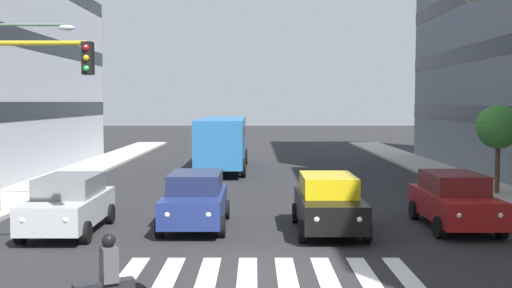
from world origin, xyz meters
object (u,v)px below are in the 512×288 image
at_px(car_1, 328,203).
at_px(bus_behind_traffic, 223,138).
at_px(street_lamp_right, 9,94).
at_px(street_tree_1, 498,127).
at_px(car_2, 195,199).
at_px(motorcycle_with_rider, 106,284).
at_px(car_3, 69,204).
at_px(car_0, 454,200).

bearing_deg(car_1, bus_behind_traffic, -76.65).
height_order(street_lamp_right, street_tree_1, street_lamp_right).
bearing_deg(street_tree_1, car_1, 42.03).
relative_size(car_2, street_lamp_right, 0.67).
bearing_deg(street_lamp_right, motorcycle_with_rider, 118.86).
bearing_deg(bus_behind_traffic, car_2, 90.00).
xyz_separation_m(car_1, car_2, (4.11, -0.69, 0.00)).
bearing_deg(car_3, car_0, -176.64).
relative_size(car_2, bus_behind_traffic, 0.42).
bearing_deg(car_3, street_lamp_right, -45.94).
bearing_deg(street_lamp_right, car_2, 161.87).
distance_m(car_1, car_2, 4.17).
bearing_deg(car_3, street_tree_1, -155.29).
distance_m(car_0, motorcycle_with_rider, 12.16).
height_order(car_0, street_tree_1, street_tree_1).
relative_size(car_1, motorcycle_with_rider, 2.83).
xyz_separation_m(car_1, bus_behind_traffic, (4.11, -17.31, 0.97)).
bearing_deg(bus_behind_traffic, car_1, 103.35).
height_order(car_0, car_3, same).
relative_size(car_1, street_lamp_right, 0.67).
xyz_separation_m(motorcycle_with_rider, street_tree_1, (-12.82, -14.76, 2.25)).
bearing_deg(street_tree_1, car_3, 24.71).
relative_size(motorcycle_with_rider, street_tree_1, 0.43).
distance_m(car_2, street_tree_1, 13.74).
bearing_deg(motorcycle_with_rider, bus_behind_traffic, -91.91).
relative_size(car_2, motorcycle_with_rider, 2.83).
height_order(car_0, street_lamp_right, street_lamp_right).
bearing_deg(bus_behind_traffic, street_tree_1, 139.59).
bearing_deg(street_tree_1, motorcycle_with_rider, 49.03).
relative_size(car_3, motorcycle_with_rider, 2.83).
xyz_separation_m(car_0, car_1, (4.01, 0.57, 0.00)).
xyz_separation_m(car_1, street_tree_1, (-7.88, -7.10, 2.01)).
bearing_deg(car_3, motorcycle_with_rider, 111.08).
xyz_separation_m(car_0, street_lamp_right, (14.75, -2.30, 3.33)).
bearing_deg(car_2, car_3, 12.43).
height_order(car_1, street_tree_1, street_tree_1).
bearing_deg(street_tree_1, bus_behind_traffic, -40.41).
bearing_deg(car_0, motorcycle_with_rider, 42.58).
bearing_deg(street_lamp_right, car_0, 171.15).
bearing_deg(car_3, car_2, -167.57).
bearing_deg(car_2, street_lamp_right, -18.13).
bearing_deg(motorcycle_with_rider, street_tree_1, -130.97).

